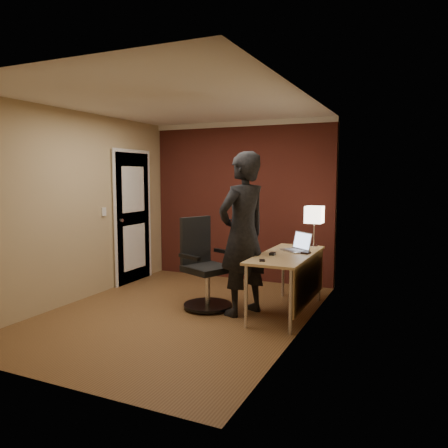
# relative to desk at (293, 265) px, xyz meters

# --- Properties ---
(room) EXTENTS (4.00, 4.00, 4.00)m
(room) POSITION_rel_desk_xyz_m (-1.53, 0.99, 0.77)
(room) COLOR brown
(room) RESTS_ON ground
(desk) EXTENTS (0.60, 1.50, 0.73)m
(desk) POSITION_rel_desk_xyz_m (0.00, 0.00, 0.00)
(desk) COLOR tan
(desk) RESTS_ON ground
(desk_lamp) EXTENTS (0.22, 0.22, 0.54)m
(desk_lamp) POSITION_rel_desk_xyz_m (0.10, 0.64, 0.55)
(desk_lamp) COLOR silver
(desk_lamp) RESTS_ON desk
(laptop) EXTENTS (0.42, 0.41, 0.23)m
(laptop) POSITION_rel_desk_xyz_m (-0.00, 0.25, 0.19)
(laptop) COLOR silver
(laptop) RESTS_ON desk
(mouse) EXTENTS (0.07, 0.10, 0.03)m
(mouse) POSITION_rel_desk_xyz_m (-0.20, -0.16, 0.14)
(mouse) COLOR black
(mouse) RESTS_ON desk
(phone) EXTENTS (0.10, 0.13, 0.01)m
(phone) POSITION_rel_desk_xyz_m (-0.20, -0.54, 0.13)
(phone) COLOR black
(phone) RESTS_ON desk
(wallet) EXTENTS (0.11, 0.12, 0.02)m
(wallet) POSITION_rel_desk_xyz_m (0.13, 0.11, 0.14)
(wallet) COLOR black
(wallet) RESTS_ON desk
(office_chair) EXTENTS (0.66, 0.71, 1.12)m
(office_chair) POSITION_rel_desk_xyz_m (-1.08, -0.22, -0.11)
(office_chair) COLOR black
(office_chair) RESTS_ON ground
(person) EXTENTS (0.71, 0.84, 1.94)m
(person) POSITION_rel_desk_xyz_m (-0.54, -0.25, 0.37)
(person) COLOR black
(person) RESTS_ON ground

